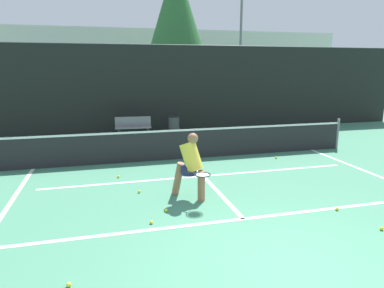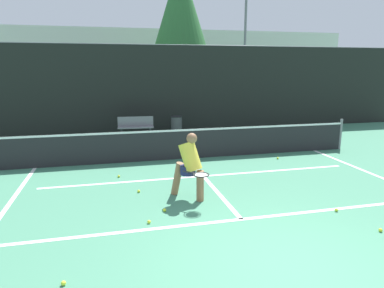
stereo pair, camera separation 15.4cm
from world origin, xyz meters
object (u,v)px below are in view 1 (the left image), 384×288
at_px(player_practicing, 191,164).
at_px(courtside_bench, 133,127).
at_px(trash_bin, 174,126).
at_px(parked_car, 214,109).

bearing_deg(player_practicing, courtside_bench, 143.25).
height_order(courtside_bench, trash_bin, courtside_bench).
distance_m(player_practicing, parked_car, 12.00).
xyz_separation_m(player_practicing, trash_bin, (1.10, 7.16, -0.38)).
xyz_separation_m(player_practicing, courtside_bench, (-0.63, 6.97, -0.33)).
xyz_separation_m(courtside_bench, trash_bin, (1.73, 0.19, -0.05)).
bearing_deg(player_practicing, parked_car, 117.55).
bearing_deg(trash_bin, courtside_bench, -173.80).
height_order(player_practicing, trash_bin, player_practicing).
bearing_deg(parked_car, trash_bin, -127.31).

